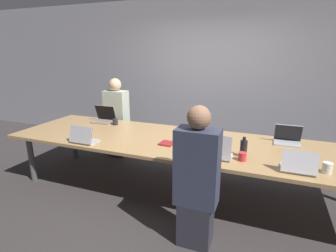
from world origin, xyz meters
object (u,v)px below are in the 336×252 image
cup_near_midright (242,157)px  cup_far_left (115,122)px  laptop_near_right (299,166)px  stapler (195,142)px  laptop_near_left (83,138)px  cup_near_right (327,168)px  person_near_midright (197,181)px  laptop_far_right (288,138)px  laptop_far_left (104,117)px  bottle_near_midright (244,148)px  laptop_near_midright (215,151)px  person_far_left (117,119)px

cup_near_midright → cup_far_left: bearing=160.3°
laptop_near_right → stapler: (-1.13, 0.41, -0.04)m
laptop_near_left → cup_near_right: (2.70, 0.14, -0.01)m
person_near_midright → laptop_far_right: 1.52m
laptop_near_left → laptop_near_right: same height
laptop_near_left → laptop_far_left: bearing=-70.2°
cup_near_midright → laptop_far_right: 0.89m
cup_far_left → bottle_near_midright: 2.09m
laptop_near_midright → laptop_near_left: bearing=4.2°
laptop_far_left → person_near_midright: bearing=-34.6°
laptop_near_left → person_near_midright: bearing=167.3°
laptop_far_left → laptop_far_right: 2.74m
laptop_far_left → bottle_near_midright: size_ratio=1.56×
stapler → cup_near_midright: bearing=-47.0°
person_far_left → laptop_far_right: person_far_left is taller
person_far_left → bottle_near_midright: size_ratio=6.21×
laptop_near_right → laptop_near_midright: bearing=-4.3°
person_far_left → bottle_near_midright: person_far_left is taller
laptop_far_left → laptop_near_midright: 2.16m
laptop_near_right → cup_near_midright: bearing=-9.8°
bottle_near_midright → cup_near_midright: bearing=-88.2°
cup_near_right → bottle_near_midright: 0.79m
laptop_far_right → cup_far_left: bearing=-179.0°
cup_far_left → bottle_near_midright: (2.00, -0.61, 0.05)m
bottle_near_midright → stapler: bearing=160.7°
laptop_far_left → stapler: size_ratio=2.26×
laptop_near_right → laptop_far_left: laptop_far_left is taller
cup_far_left → cup_near_midright: 2.13m
cup_near_midright → laptop_near_right: bearing=-9.8°
laptop_near_left → laptop_near_right: bearing=-178.6°
laptop_near_right → person_near_midright: bearing=25.2°
person_far_left → laptop_near_left: bearing=-74.8°
laptop_near_midright → bottle_near_midright: size_ratio=1.59×
laptop_near_right → bottle_near_midright: 0.57m
laptop_near_right → stapler: bearing=-20.2°
cup_near_right → stapler: (-1.38, 0.33, -0.03)m
person_near_midright → cup_near_midright: bearing=-125.1°
laptop_near_left → cup_near_right: laptop_near_left is taller
laptop_far_left → cup_near_right: bearing=-15.1°
person_near_midright → bottle_near_midright: (0.35, 0.62, 0.15)m
person_far_left → person_near_midright: 2.60m
cup_near_right → stapler: 1.42m
cup_far_left → laptop_far_right: 2.47m
person_far_left → stapler: 1.92m
laptop_near_left → cup_near_right: 2.71m
cup_far_left → laptop_near_midright: 1.88m
laptop_near_midright → laptop_far_right: (0.75, 0.79, -0.01)m
laptop_near_right → cup_near_right: size_ratio=3.00×
cup_near_right → stapler: bearing=166.5°
cup_near_right → bottle_near_midright: bottle_near_midright is taller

